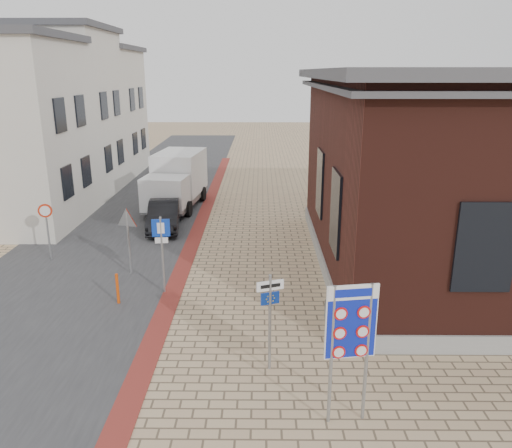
% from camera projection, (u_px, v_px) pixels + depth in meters
% --- Properties ---
extents(ground, '(120.00, 120.00, 0.00)m').
position_uv_depth(ground, '(226.00, 375.00, 11.51)').
color(ground, tan).
rests_on(ground, ground).
extents(road_strip, '(7.00, 60.00, 0.02)m').
position_uv_depth(road_strip, '(140.00, 206.00, 25.90)').
color(road_strip, '#38383A').
rests_on(road_strip, ground).
extents(curb_strip, '(0.60, 40.00, 0.02)m').
position_uv_depth(curb_strip, '(195.00, 237.00, 21.08)').
color(curb_strip, maroon).
rests_on(curb_strip, ground).
extents(brick_building, '(13.00, 13.00, 6.80)m').
position_uv_depth(brick_building, '(500.00, 170.00, 17.10)').
color(brick_building, gray).
rests_on(brick_building, ground).
extents(townhouse_mid, '(7.40, 6.40, 9.10)m').
position_uv_depth(townhouse_mid, '(48.00, 112.00, 27.48)').
color(townhouse_mid, beige).
rests_on(townhouse_mid, ground).
extents(townhouse_far, '(7.40, 6.40, 8.30)m').
position_uv_depth(townhouse_far, '(85.00, 111.00, 33.33)').
color(townhouse_far, beige).
rests_on(townhouse_far, ground).
extents(bike_rack, '(0.08, 1.80, 0.60)m').
position_uv_depth(bike_rack, '(329.00, 320.00, 13.51)').
color(bike_rack, slate).
rests_on(bike_rack, ground).
extents(sedan, '(1.72, 3.87, 1.23)m').
position_uv_depth(sedan, '(164.00, 215.00, 22.10)').
color(sedan, black).
rests_on(sedan, ground).
extents(box_truck, '(2.69, 5.47, 2.75)m').
position_uv_depth(box_truck, '(177.00, 180.00, 25.41)').
color(box_truck, slate).
rests_on(box_truck, ground).
extents(border_sign, '(1.00, 0.20, 2.95)m').
position_uv_depth(border_sign, '(351.00, 325.00, 9.43)').
color(border_sign, gray).
rests_on(border_sign, ground).
extents(essen_sign, '(0.62, 0.25, 2.38)m').
position_uv_depth(essen_sign, '(270.00, 308.00, 11.33)').
color(essen_sign, gray).
rests_on(essen_sign, ground).
extents(parking_sign, '(0.55, 0.09, 2.50)m').
position_uv_depth(parking_sign, '(162.00, 242.00, 15.33)').
color(parking_sign, gray).
rests_on(parking_sign, ground).
extents(yield_sign, '(0.81, 0.27, 2.31)m').
position_uv_depth(yield_sign, '(127.00, 226.00, 16.77)').
color(yield_sign, gray).
rests_on(yield_sign, ground).
extents(speed_sign, '(0.50, 0.15, 2.15)m').
position_uv_depth(speed_sign, '(47.00, 223.00, 18.19)').
color(speed_sign, gray).
rests_on(speed_sign, ground).
extents(bollard, '(0.11, 0.11, 0.97)m').
position_uv_depth(bollard, '(118.00, 289.00, 14.92)').
color(bollard, '#DC470B').
rests_on(bollard, ground).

